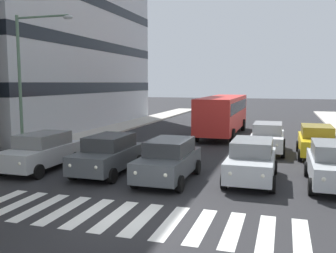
% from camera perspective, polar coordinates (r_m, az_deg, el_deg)
% --- Properties ---
extents(ground_plane, '(180.00, 180.00, 0.00)m').
position_cam_1_polar(ground_plane, '(11.67, -6.07, -13.70)').
color(ground_plane, '#262628').
extents(crosswalk_markings, '(10.35, 2.80, 0.01)m').
position_cam_1_polar(crosswalk_markings, '(11.67, -6.07, -13.69)').
color(crosswalk_markings, silver).
rests_on(crosswalk_markings, ground_plane).
extents(car_0, '(2.02, 4.44, 1.72)m').
position_cam_1_polar(car_0, '(16.03, 24.09, -5.32)').
color(car_0, '#B2B7BC').
rests_on(car_0, ground_plane).
extents(car_1, '(2.02, 4.44, 1.72)m').
position_cam_1_polar(car_1, '(15.82, 12.70, -5.04)').
color(car_1, '#B2B7BC').
rests_on(car_1, ground_plane).
extents(car_2, '(2.02, 4.44, 1.72)m').
position_cam_1_polar(car_2, '(15.54, 0.10, -5.09)').
color(car_2, '#474C51').
rests_on(car_2, ground_plane).
extents(car_3, '(2.02, 4.44, 1.72)m').
position_cam_1_polar(car_3, '(16.95, -9.11, -4.19)').
color(car_3, '#474C51').
rests_on(car_3, ground_plane).
extents(car_4, '(2.02, 4.44, 1.72)m').
position_cam_1_polar(car_4, '(18.39, -18.80, -3.60)').
color(car_4, '#B2B7BC').
rests_on(car_4, ground_plane).
extents(car_row2_0, '(2.02, 4.44, 1.72)m').
position_cam_1_polar(car_row2_0, '(22.05, 21.83, -2.06)').
color(car_row2_0, gold).
rests_on(car_row2_0, ground_plane).
extents(car_row2_1, '(2.02, 4.44, 1.72)m').
position_cam_1_polar(car_row2_1, '(22.56, 15.00, -1.62)').
color(car_row2_1, silver).
rests_on(car_row2_1, ground_plane).
extents(bus_behind_traffic, '(2.78, 10.50, 3.00)m').
position_cam_1_polar(bus_behind_traffic, '(29.16, 8.44, 2.31)').
color(bus_behind_traffic, red).
rests_on(bus_behind_traffic, ground_plane).
extents(street_lamp_right, '(3.38, 0.28, 7.36)m').
position_cam_1_polar(street_lamp_right, '(20.76, -20.62, 8.01)').
color(street_lamp_right, '#4C6B56').
rests_on(street_lamp_right, sidewalk_right).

